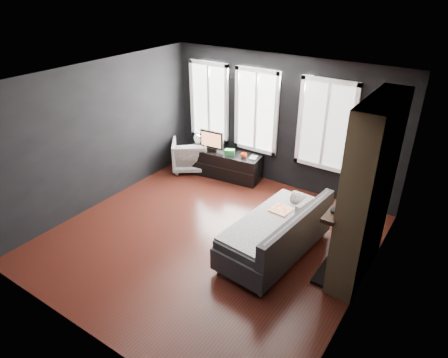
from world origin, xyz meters
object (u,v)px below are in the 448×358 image
Objects in this scene: media_console at (224,164)px; armchair at (190,153)px; mantel_vase at (359,177)px; sofa at (275,230)px; book at (250,153)px; mug at (244,155)px; monitor at (212,139)px.

armchair is at bearing -175.91° from media_console.
sofa is at bearing -140.47° from mantel_vase.
book is (-1.60, 1.91, 0.24)m from sofa.
armchair is 6.06× the size of mug.
monitor is at bearing -175.69° from mug.
sofa is 2.65× the size of armchair.
monitor is 0.81m from mug.
armchair is 0.85m from media_console.
media_console is 8.19× the size of book.
armchair is at bearing -174.05° from mug.
monitor is at bearing 151.56° from armchair.
media_console is at bearing 145.76° from sofa.
monitor reaches higher than sofa.
book reaches higher than media_console.
media_console is at bearing 10.80° from monitor.
armchair is 0.46× the size of media_console.
sofa reaches higher than armchair.
sofa is at bearing -46.95° from mug.
mantel_vase is (3.44, -0.98, 0.49)m from monitor.
sofa reaches higher than mug.
sofa is 1.23× the size of media_console.
mantel_vase reaches higher than sofa.
media_console is 2.95× the size of monitor.
book reaches higher than mug.
mug is at bearing 138.35° from sofa.
mug is 0.63× the size of mantel_vase.
sofa is 2.88m from media_console.
monitor is at bearing 164.07° from mantel_vase.
armchair is 1.50m from book.
monitor is (-2.49, 1.76, 0.39)m from sofa.
book is at bearing 1.16° from media_console.
monitor is (-0.27, -0.07, 0.54)m from media_console.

